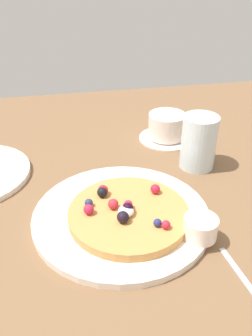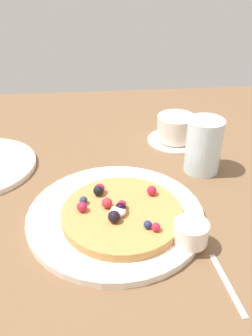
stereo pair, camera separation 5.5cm
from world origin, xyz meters
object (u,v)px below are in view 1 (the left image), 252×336
Objects in this scene: water_glass at (199,142)px; syrup_ramekin at (200,227)px; coffee_saucer at (166,138)px; pancake_plate at (121,216)px; coffee_cup at (167,125)px.

syrup_ramekin is at bearing -109.85° from water_glass.
water_glass reaches higher than coffee_saucer.
water_glass reaches higher than syrup_ramekin.
syrup_ramekin is (10.31, -7.50, 2.30)cm from pancake_plate.
coffee_cup reaches higher than coffee_saucer.
syrup_ramekin is at bearing -98.73° from coffee_cup.
syrup_ramekin is at bearing -98.49° from coffee_saucer.
syrup_ramekin is 0.47× the size of water_glass.
coffee_saucer is at bearing -170.43° from coffee_cup.
coffee_saucer is at bearing 81.51° from syrup_ramekin.
syrup_ramekin is 22.32cm from water_glass.
water_glass reaches higher than pancake_plate.
pancake_plate is at bearing -120.56° from coffee_saucer.
water_glass is (2.40, -12.56, 1.88)cm from coffee_cup.
water_glass is at bearing 70.15° from syrup_ramekin.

